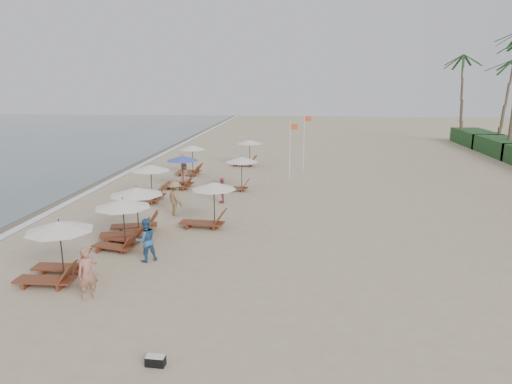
# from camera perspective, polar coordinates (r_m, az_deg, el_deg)

# --- Properties ---
(ground) EXTENTS (160.00, 160.00, 0.00)m
(ground) POSITION_cam_1_polar(r_m,az_deg,el_deg) (18.95, -2.34, -8.21)
(ground) COLOR tan
(ground) RESTS_ON ground
(wet_sand_band) EXTENTS (3.20, 140.00, 0.01)m
(wet_sand_band) POSITION_cam_1_polar(r_m,az_deg,el_deg) (32.04, -22.40, -0.18)
(wet_sand_band) COLOR #6B5E4C
(wet_sand_band) RESTS_ON ground
(foam_line) EXTENTS (0.50, 140.00, 0.02)m
(foam_line) POSITION_cam_1_polar(r_m,az_deg,el_deg) (31.45, -20.31, -0.23)
(foam_line) COLOR white
(foam_line) RESTS_ON ground
(lounger_station_0) EXTENTS (2.70, 2.37, 2.23)m
(lounger_station_0) POSITION_cam_1_polar(r_m,az_deg,el_deg) (18.04, -23.48, -6.71)
(lounger_station_0) COLOR brown
(lounger_station_0) RESTS_ON ground
(lounger_station_1) EXTENTS (2.54, 2.37, 2.17)m
(lounger_station_1) POSITION_cam_1_polar(r_m,az_deg,el_deg) (20.57, -16.39, -3.41)
(lounger_station_1) COLOR brown
(lounger_station_1) RESTS_ON ground
(lounger_station_2) EXTENTS (2.88, 2.61, 2.32)m
(lounger_station_2) POSITION_cam_1_polar(r_m,az_deg,el_deg) (22.06, -15.02, -2.46)
(lounger_station_2) COLOR brown
(lounger_station_2) RESTS_ON ground
(lounger_station_3) EXTENTS (2.68, 2.32, 2.22)m
(lounger_station_3) POSITION_cam_1_polar(r_m,az_deg,el_deg) (28.23, -13.21, 1.02)
(lounger_station_3) COLOR brown
(lounger_station_3) RESTS_ON ground
(lounger_station_4) EXTENTS (2.46, 2.16, 2.21)m
(lounger_station_4) POSITION_cam_1_polar(r_m,az_deg,el_deg) (31.36, -9.36, 2.46)
(lounger_station_4) COLOR brown
(lounger_station_4) RESTS_ON ground
(lounger_station_5) EXTENTS (2.36, 2.03, 2.31)m
(lounger_station_5) POSITION_cam_1_polar(r_m,az_deg,el_deg) (35.75, -8.12, 3.92)
(lounger_station_5) COLOR brown
(lounger_station_5) RESTS_ON ground
(inland_station_0) EXTENTS (2.84, 2.24, 2.22)m
(inland_station_0) POSITION_cam_1_polar(r_m,az_deg,el_deg) (22.64, -5.93, -1.21)
(inland_station_0) COLOR brown
(inland_station_0) RESTS_ON ground
(inland_station_1) EXTENTS (2.55, 2.24, 2.22)m
(inland_station_1) POSITION_cam_1_polar(r_m,az_deg,el_deg) (30.22, -2.11, 2.89)
(inland_station_1) COLOR brown
(inland_station_1) RESTS_ON ground
(inland_station_2) EXTENTS (2.81, 2.24, 2.22)m
(inland_station_2) POSITION_cam_1_polar(r_m,az_deg,el_deg) (39.19, -1.18, 5.10)
(inland_station_2) COLOR brown
(inland_station_2) RESTS_ON ground
(beachgoer_near) EXTENTS (0.77, 0.74, 1.78)m
(beachgoer_near) POSITION_cam_1_polar(r_m,az_deg,el_deg) (16.25, -19.99, -9.44)
(beachgoer_near) COLOR #AA6F5C
(beachgoer_near) RESTS_ON ground
(beachgoer_mid_a) EXTENTS (1.09, 1.05, 1.76)m
(beachgoer_mid_a) POSITION_cam_1_polar(r_m,az_deg,el_deg) (18.92, -13.41, -5.76)
(beachgoer_mid_a) COLOR #305E90
(beachgoer_mid_a) RESTS_ON ground
(beachgoer_mid_b) EXTENTS (1.32, 1.36, 1.87)m
(beachgoer_mid_b) POSITION_cam_1_polar(r_m,az_deg,el_deg) (24.96, -9.89, -0.80)
(beachgoer_mid_b) COLOR #98784D
(beachgoer_mid_b) RESTS_ON ground
(beachgoer_far_a) EXTENTS (0.43, 0.91, 1.52)m
(beachgoer_far_a) POSITION_cam_1_polar(r_m,az_deg,el_deg) (27.27, -4.17, 0.20)
(beachgoer_far_a) COLOR #AA4454
(beachgoer_far_a) RESTS_ON ground
(beachgoer_far_b) EXTENTS (0.76, 0.90, 1.57)m
(beachgoer_far_b) POSITION_cam_1_polar(r_m,az_deg,el_deg) (32.37, -8.86, 2.23)
(beachgoer_far_b) COLOR #AC795D
(beachgoer_far_b) RESTS_ON ground
(duffel_bag) EXTENTS (0.50, 0.26, 0.27)m
(duffel_bag) POSITION_cam_1_polar(r_m,az_deg,el_deg) (12.67, -12.26, -19.61)
(duffel_bag) COLOR black
(duffel_bag) RESTS_ON ground
(flag_pole_near) EXTENTS (0.59, 0.08, 4.21)m
(flag_pole_near) POSITION_cam_1_polar(r_m,az_deg,el_deg) (34.06, 4.24, 5.56)
(flag_pole_near) COLOR silver
(flag_pole_near) RESTS_ON ground
(flag_pole_far) EXTENTS (0.59, 0.08, 4.52)m
(flag_pole_far) POSITION_cam_1_polar(r_m,az_deg,el_deg) (37.46, 5.97, 6.49)
(flag_pole_far) COLOR silver
(flag_pole_far) RESTS_ON ground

